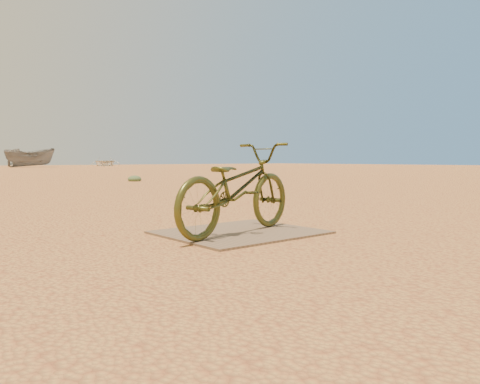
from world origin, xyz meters
TOP-DOWN VIEW (x-y plane):
  - ground at (0.00, 0.00)m, footprint 120.00×120.00m
  - plywood_board at (-0.08, 0.16)m, footprint 1.51×1.28m
  - bicycle at (-0.18, 0.09)m, footprint 1.83×0.98m
  - boat_mid_right at (10.50, 44.66)m, footprint 5.04×2.28m
  - boat_far_right at (19.94, 48.86)m, footprint 5.31×5.82m
  - kale_b at (4.49, 11.35)m, footprint 0.47×0.47m

SIDE VIEW (x-z plane):
  - ground at x=0.00m, z-range 0.00..0.00m
  - kale_b at x=4.49m, z-range -0.13..0.13m
  - plywood_board at x=-0.08m, z-range 0.00..0.02m
  - bicycle at x=-0.18m, z-range 0.02..0.94m
  - boat_far_right at x=19.94m, z-range 0.00..0.99m
  - boat_mid_right at x=10.50m, z-range 0.00..1.89m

